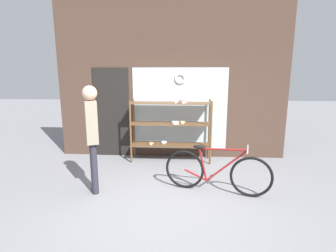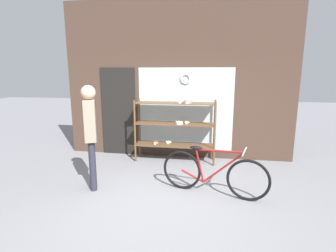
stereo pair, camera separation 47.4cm
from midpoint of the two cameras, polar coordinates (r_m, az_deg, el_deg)
ground_plane at (r=4.23m, az=-4.33°, el=-16.62°), size 30.00×30.00×0.00m
storefront_facade at (r=6.12m, az=-1.86°, el=9.35°), size 5.32×0.13×3.61m
display_case at (r=5.87m, az=-1.62°, el=0.24°), size 1.80×0.44×1.41m
bicycle at (r=4.48m, az=7.47°, el=-9.87°), size 1.75×0.58×0.81m
pedestrian at (r=4.48m, az=-19.21°, el=-0.95°), size 0.29×0.37×1.80m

